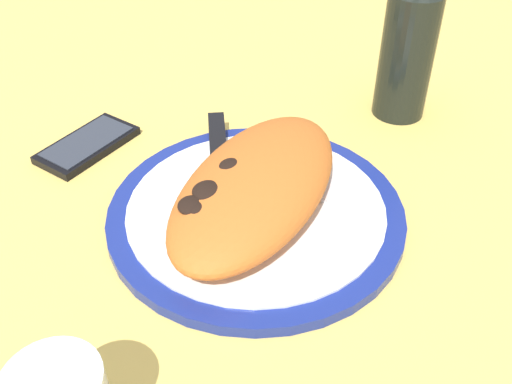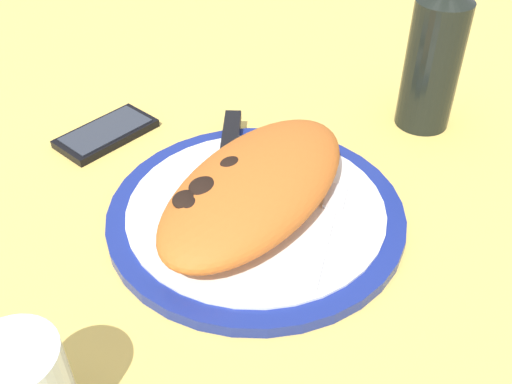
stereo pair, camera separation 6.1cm
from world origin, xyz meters
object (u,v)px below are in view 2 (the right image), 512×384
at_px(calzone, 252,184).
at_px(fork, 329,222).
at_px(plate, 256,213).
at_px(knife, 229,152).
at_px(smartphone, 106,133).
at_px(wine_bottle, 434,55).

distance_m(calzone, fork, 0.09).
bearing_deg(plate, knife, 37.96).
xyz_separation_m(fork, smartphone, (0.09, 0.31, -0.01)).
xyz_separation_m(knife, wine_bottle, (0.17, -0.20, 0.08)).
relative_size(calzone, smartphone, 2.17).
bearing_deg(plate, fork, -90.90).
bearing_deg(smartphone, plate, -110.46).
height_order(calzone, wine_bottle, wine_bottle).
xyz_separation_m(smartphone, wine_bottle, (0.16, -0.37, 0.09)).
height_order(calzone, fork, calzone).
height_order(plate, smartphone, plate).
bearing_deg(knife, plate, -142.04).
height_order(knife, smartphone, knife).
height_order(plate, wine_bottle, wine_bottle).
distance_m(calzone, wine_bottle, 0.29).
distance_m(plate, wine_bottle, 0.30).
bearing_deg(fork, plate, 89.10).
bearing_deg(wine_bottle, knife, 130.40).
bearing_deg(wine_bottle, fork, 165.52).
relative_size(smartphone, wine_bottle, 0.55).
height_order(plate, calzone, calzone).
distance_m(knife, wine_bottle, 0.28).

